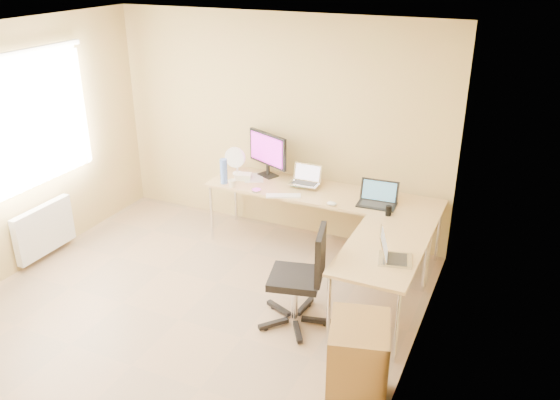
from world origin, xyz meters
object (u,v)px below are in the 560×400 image
at_px(office_chair, 295,276).
at_px(desk_main, 321,221).
at_px(monitor, 268,155).
at_px(laptop_return, 396,249).
at_px(keyboard, 283,196).
at_px(water_bottle, 224,171).
at_px(laptop_center, 305,175).
at_px(laptop_black, 377,194).
at_px(desk_fan, 237,162).
at_px(desk_return, 381,283).
at_px(cabinet, 357,366).
at_px(mug, 232,183).

bearing_deg(office_chair, desk_main, 87.82).
relative_size(monitor, laptop_return, 1.83).
distance_m(keyboard, office_chair, 1.31).
xyz_separation_m(desk_main, water_bottle, (-1.13, -0.23, 0.51)).
bearing_deg(water_bottle, laptop_center, 16.21).
bearing_deg(laptop_black, monitor, 164.82).
bearing_deg(desk_fan, laptop_return, -34.74).
distance_m(laptop_black, office_chair, 1.42).
xyz_separation_m(desk_return, office_chair, (-0.69, -0.42, 0.14)).
bearing_deg(cabinet, keyboard, 112.60).
height_order(laptop_center, cabinet, laptop_center).
height_order(office_chair, cabinet, office_chair).
xyz_separation_m(desk_main, cabinet, (1.13, -2.20, -0.01)).
distance_m(monitor, laptop_return, 2.34).
distance_m(mug, laptop_return, 2.29).
height_order(laptop_center, desk_fan, desk_fan).
xyz_separation_m(desk_main, laptop_return, (1.13, -1.18, 0.48)).
xyz_separation_m(mug, laptop_return, (2.11, -0.89, 0.07)).
bearing_deg(water_bottle, monitor, 49.64).
bearing_deg(water_bottle, office_chair, -40.45).
xyz_separation_m(desk_main, laptop_black, (0.66, -0.10, 0.49)).
distance_m(laptop_center, water_bottle, 0.94).
xyz_separation_m(desk_return, desk_fan, (-2.10, 1.10, 0.52)).
relative_size(desk_return, desk_fan, 4.09).
height_order(desk_main, mug, mug).
height_order(desk_return, office_chair, office_chair).
relative_size(water_bottle, desk_fan, 0.93).
bearing_deg(laptop_black, office_chair, -109.08).
relative_size(keyboard, water_bottle, 1.29).
distance_m(keyboard, mug, 0.65).
distance_m(water_bottle, laptop_return, 2.44).
bearing_deg(cabinet, laptop_black, 87.60).
distance_m(desk_return, mug, 2.13).
height_order(mug, water_bottle, water_bottle).
relative_size(monitor, keyboard, 1.64).
bearing_deg(desk_main, water_bottle, -168.70).
bearing_deg(laptop_black, desk_fan, 170.39).
bearing_deg(mug, water_bottle, 155.88).
bearing_deg(monitor, laptop_return, -11.39).
bearing_deg(water_bottle, keyboard, -5.26).
bearing_deg(mug, laptop_return, -22.80).
xyz_separation_m(desk_main, desk_fan, (-1.13, 0.10, 0.52)).
relative_size(desk_return, cabinet, 1.76).
bearing_deg(cabinet, laptop_return, 75.06).
relative_size(monitor, water_bottle, 2.12).
xyz_separation_m(desk_return, monitor, (-1.74, 1.20, 0.63)).
distance_m(keyboard, laptop_return, 1.71).
height_order(laptop_center, water_bottle, water_bottle).
distance_m(laptop_return, cabinet, 1.14).
bearing_deg(mug, office_chair, -41.89).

